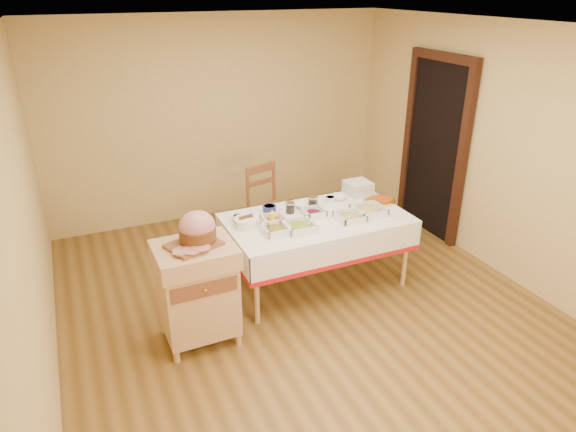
# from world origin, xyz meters

# --- Properties ---
(room_shell) EXTENTS (5.00, 5.00, 5.00)m
(room_shell) POSITION_xyz_m (0.00, 0.00, 1.30)
(room_shell) COLOR brown
(room_shell) RESTS_ON ground
(doorway) EXTENTS (0.09, 1.10, 2.20)m
(doorway) POSITION_xyz_m (2.20, 0.90, 1.11)
(doorway) COLOR black
(doorway) RESTS_ON ground
(dining_table) EXTENTS (1.82, 1.02, 0.76)m
(dining_table) POSITION_xyz_m (0.30, 0.30, 0.60)
(dining_table) COLOR tan
(dining_table) RESTS_ON ground
(butcher_cart) EXTENTS (0.67, 0.56, 0.93)m
(butcher_cart) POSITION_xyz_m (-1.06, -0.13, 0.53)
(butcher_cart) COLOR tan
(butcher_cart) RESTS_ON ground
(dining_chair) EXTENTS (0.54, 0.52, 0.99)m
(dining_chair) POSITION_xyz_m (0.17, 1.29, 0.51)
(dining_chair) COLOR brown
(dining_chair) RESTS_ON ground
(ham_on_board) EXTENTS (0.43, 0.41, 0.28)m
(ham_on_board) POSITION_xyz_m (-1.02, -0.10, 1.05)
(ham_on_board) COLOR brown
(ham_on_board) RESTS_ON butcher_cart
(serving_dish_a) EXTENTS (0.25, 0.25, 0.11)m
(serving_dish_a) POSITION_xyz_m (-0.21, 0.15, 0.79)
(serving_dish_a) COLOR white
(serving_dish_a) RESTS_ON dining_table
(serving_dish_b) EXTENTS (0.28, 0.28, 0.11)m
(serving_dish_b) POSITION_xyz_m (0.01, 0.11, 0.80)
(serving_dish_b) COLOR white
(serving_dish_b) RESTS_ON dining_table
(serving_dish_c) EXTENTS (0.26, 0.26, 0.10)m
(serving_dish_c) POSITION_xyz_m (0.57, 0.10, 0.79)
(serving_dish_c) COLOR white
(serving_dish_c) RESTS_ON dining_table
(serving_dish_d) EXTENTS (0.30, 0.30, 0.11)m
(serving_dish_d) POSITION_xyz_m (0.82, 0.16, 0.80)
(serving_dish_d) COLOR white
(serving_dish_d) RESTS_ON dining_table
(serving_dish_e) EXTENTS (0.22, 0.21, 0.10)m
(serving_dish_e) POSITION_xyz_m (-0.15, 0.35, 0.79)
(serving_dish_e) COLOR white
(serving_dish_e) RESTS_ON dining_table
(serving_dish_f) EXTENTS (0.22, 0.21, 0.10)m
(serving_dish_f) POSITION_xyz_m (0.29, 0.35, 0.79)
(serving_dish_f) COLOR white
(serving_dish_f) RESTS_ON dining_table
(small_bowl_left) EXTENTS (0.12, 0.12, 0.06)m
(small_bowl_left) POSITION_xyz_m (-0.45, 0.54, 0.79)
(small_bowl_left) COLOR white
(small_bowl_left) RESTS_ON dining_table
(small_bowl_mid) EXTENTS (0.14, 0.14, 0.06)m
(small_bowl_mid) POSITION_xyz_m (-0.08, 0.64, 0.79)
(small_bowl_mid) COLOR navy
(small_bowl_mid) RESTS_ON dining_table
(small_bowl_right) EXTENTS (0.11, 0.11, 0.06)m
(small_bowl_right) POSITION_xyz_m (0.61, 0.60, 0.79)
(small_bowl_right) COLOR white
(small_bowl_right) RESTS_ON dining_table
(bowl_white_imported) EXTENTS (0.21, 0.21, 0.04)m
(bowl_white_imported) POSITION_xyz_m (0.28, 0.58, 0.78)
(bowl_white_imported) COLOR white
(bowl_white_imported) RESTS_ON dining_table
(bowl_small_imported) EXTENTS (0.21, 0.21, 0.05)m
(bowl_small_imported) POSITION_xyz_m (0.73, 0.62, 0.79)
(bowl_small_imported) COLOR white
(bowl_small_imported) RESTS_ON dining_table
(preserve_jar_left) EXTENTS (0.09, 0.09, 0.12)m
(preserve_jar_left) POSITION_xyz_m (0.10, 0.51, 0.81)
(preserve_jar_left) COLOR silver
(preserve_jar_left) RESTS_ON dining_table
(preserve_jar_right) EXTENTS (0.10, 0.10, 0.13)m
(preserve_jar_right) POSITION_xyz_m (0.37, 0.53, 0.82)
(preserve_jar_right) COLOR silver
(preserve_jar_right) RESTS_ON dining_table
(mustard_bottle) EXTENTS (0.05, 0.05, 0.17)m
(mustard_bottle) POSITION_xyz_m (-0.18, 0.31, 0.83)
(mustard_bottle) COLOR yellow
(mustard_bottle) RESTS_ON dining_table
(bread_basket) EXTENTS (0.24, 0.24, 0.10)m
(bread_basket) POSITION_xyz_m (-0.42, 0.40, 0.80)
(bread_basket) COLOR white
(bread_basket) RESTS_ON dining_table
(plate_stack) EXTENTS (0.26, 0.26, 0.15)m
(plate_stack) POSITION_xyz_m (1.00, 0.67, 0.83)
(plate_stack) COLOR white
(plate_stack) RESTS_ON dining_table
(brass_platter) EXTENTS (0.36, 0.26, 0.05)m
(brass_platter) POSITION_xyz_m (1.08, 0.36, 0.78)
(brass_platter) COLOR gold
(brass_platter) RESTS_ON dining_table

